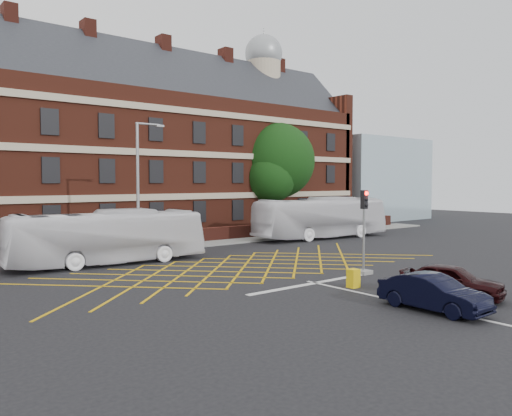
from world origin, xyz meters
TOP-DOWN VIEW (x-y plane):
  - ground at (0.00, 0.00)m, footprint 120.00×120.00m
  - victorian_building at (0.25, 22.00)m, footprint 51.00×12.17m
  - boundary_wall at (0.00, 13.00)m, footprint 56.00×0.50m
  - far_pavement at (0.00, 12.00)m, footprint 60.00×3.00m
  - glass_block at (34.00, 21.00)m, footprint 14.00×10.00m
  - box_junction_hatching at (0.00, 2.00)m, footprint 8.22×8.22m
  - stop_line at (0.00, -3.50)m, footprint 8.00×0.30m
  - centre_line at (0.00, -10.00)m, footprint 0.15×14.00m
  - bus_left at (-5.36, 7.71)m, footprint 11.28×3.37m
  - bus_right at (13.65, 9.22)m, footprint 12.53×4.13m
  - car_navy at (-0.21, -9.67)m, footprint 1.40×3.99m
  - car_maroon at (2.23, -8.97)m, footprint 2.61×4.35m
  - deciduous_tree at (15.14, 16.58)m, footprint 7.55×7.27m
  - traffic_light_near at (3.56, -3.42)m, footprint 0.70×0.70m
  - street_lamp at (-3.27, 8.02)m, footprint 2.25×1.00m
  - utility_cabinet at (0.64, -5.21)m, footprint 0.49×0.42m

SIDE VIEW (x-z plane):
  - ground at x=0.00m, z-range 0.00..0.00m
  - box_junction_hatching at x=0.00m, z-range 0.00..0.02m
  - stop_line at x=0.00m, z-range 0.00..0.02m
  - centre_line at x=0.00m, z-range 0.00..0.02m
  - far_pavement at x=0.00m, z-range 0.00..0.12m
  - utility_cabinet at x=0.64m, z-range 0.00..0.82m
  - boundary_wall at x=0.00m, z-range 0.00..1.10m
  - car_navy at x=-0.21m, z-range 0.00..1.32m
  - car_maroon at x=2.23m, z-range 0.00..1.38m
  - bus_left at x=-5.36m, z-range 0.00..3.10m
  - bus_right at x=13.65m, z-range 0.00..3.42m
  - traffic_light_near at x=3.56m, z-range -0.37..3.90m
  - street_lamp at x=-3.27m, z-range -1.34..6.89m
  - glass_block at x=34.00m, z-range 0.00..10.00m
  - deciduous_tree at x=15.14m, z-range 1.04..11.42m
  - victorian_building at x=0.25m, z-range -2.36..18.04m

